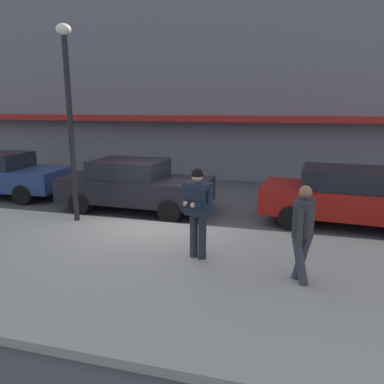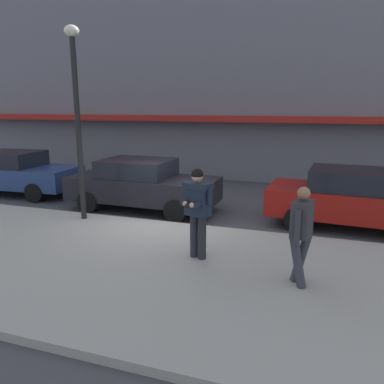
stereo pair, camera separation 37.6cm
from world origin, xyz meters
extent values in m
plane|color=#3D3D42|center=(0.00, 0.00, 0.00)|extent=(80.00, 80.00, 0.00)
cube|color=#99968E|center=(1.00, -2.85, 0.07)|extent=(32.00, 5.30, 0.14)
cube|color=silver|center=(1.00, 0.05, 0.00)|extent=(28.00, 0.12, 0.01)
cube|color=slate|center=(1.00, 8.50, 5.03)|extent=(28.00, 4.00, 10.06)
cube|color=maroon|center=(1.00, 6.15, 2.60)|extent=(26.60, 0.70, 0.24)
cube|color=navy|center=(-6.37, 1.55, 0.67)|extent=(4.60, 2.08, 0.70)
cube|color=black|center=(-6.55, 1.54, 1.28)|extent=(2.16, 1.76, 0.52)
cylinder|color=black|center=(-5.02, 2.49, 0.32)|extent=(0.65, 0.26, 0.64)
cylinder|color=black|center=(-4.92, 0.78, 0.32)|extent=(0.65, 0.26, 0.64)
cylinder|color=black|center=(-7.81, 2.33, 0.32)|extent=(0.65, 0.26, 0.64)
cube|color=black|center=(-1.13, 1.10, 0.67)|extent=(4.54, 1.91, 0.70)
cube|color=black|center=(-1.31, 1.11, 1.28)|extent=(2.10, 1.68, 0.52)
cylinder|color=black|center=(0.28, 1.93, 0.32)|extent=(0.64, 0.23, 0.64)
cylinder|color=black|center=(0.25, 0.22, 0.32)|extent=(0.64, 0.23, 0.64)
cylinder|color=black|center=(-2.51, 1.99, 0.32)|extent=(0.64, 0.23, 0.64)
cylinder|color=black|center=(-2.54, 0.28, 0.32)|extent=(0.64, 0.23, 0.64)
cube|color=maroon|center=(4.89, 1.21, 0.67)|extent=(4.62, 2.15, 0.70)
cube|color=black|center=(4.71, 1.22, 1.28)|extent=(2.19, 1.79, 0.52)
cylinder|color=black|center=(3.56, 2.16, 0.32)|extent=(0.65, 0.27, 0.64)
cylinder|color=black|center=(3.43, 0.46, 0.32)|extent=(0.65, 0.27, 0.64)
cylinder|color=#23232B|center=(1.77, -2.27, 0.58)|extent=(0.16, 0.16, 0.88)
cylinder|color=#23232B|center=(1.58, -2.21, 0.58)|extent=(0.16, 0.16, 0.88)
cube|color=#192333|center=(1.67, -2.24, 1.34)|extent=(0.53, 0.43, 0.64)
cube|color=#192333|center=(1.67, -2.24, 1.61)|extent=(0.60, 0.49, 0.12)
cylinder|color=#192333|center=(1.93, -2.33, 1.45)|extent=(0.11, 0.11, 0.30)
cylinder|color=#192333|center=(1.76, -2.44, 1.30)|extent=(0.19, 0.32, 0.10)
sphere|color=tan|center=(1.65, -2.55, 1.30)|extent=(0.10, 0.10, 0.10)
cylinder|color=#192333|center=(1.42, -2.15, 1.45)|extent=(0.11, 0.11, 0.30)
cylinder|color=#192333|center=(1.48, -2.34, 1.30)|extent=(0.19, 0.32, 0.10)
sphere|color=tan|center=(1.50, -2.50, 1.30)|extent=(0.10, 0.10, 0.10)
cube|color=black|center=(1.56, -2.56, 1.30)|extent=(0.12, 0.16, 0.07)
sphere|color=tan|center=(1.66, -2.27, 1.80)|extent=(0.22, 0.22, 0.22)
sphere|color=black|center=(1.66, -2.27, 1.83)|extent=(0.23, 0.23, 0.23)
cylinder|color=#33333D|center=(3.61, -2.89, 0.57)|extent=(0.35, 0.22, 0.87)
cylinder|color=#33333D|center=(3.65, -2.71, 0.57)|extent=(0.35, 0.22, 0.87)
cube|color=#2D2D33|center=(3.63, -2.80, 1.30)|extent=(0.36, 0.47, 0.60)
cylinder|color=#2D2D33|center=(3.58, -3.05, 1.22)|extent=(0.10, 0.10, 0.58)
cylinder|color=#2D2D33|center=(3.69, -2.56, 1.22)|extent=(0.10, 0.10, 0.58)
sphere|color=#8C6647|center=(3.63, -2.80, 1.73)|extent=(0.21, 0.21, 0.21)
cube|color=brown|center=(3.72, -2.51, 1.10)|extent=(0.17, 0.26, 0.32)
cylinder|color=black|center=(-2.06, -0.65, 2.44)|extent=(0.14, 0.14, 4.60)
ellipsoid|color=silver|center=(-2.06, -0.65, 4.88)|extent=(0.36, 0.36, 0.28)
camera|label=1|loc=(3.42, -9.04, 3.09)|focal=35.00mm
camera|label=2|loc=(3.78, -8.93, 3.09)|focal=35.00mm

